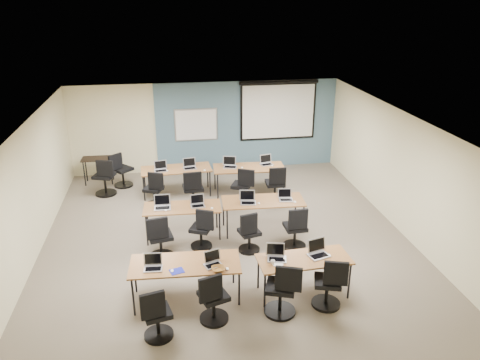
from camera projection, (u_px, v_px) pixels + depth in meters
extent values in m
cube|color=#6B6354|center=(226.00, 238.00, 10.48)|extent=(8.00, 9.00, 0.02)
cube|color=white|center=(225.00, 121.00, 9.47)|extent=(8.00, 9.00, 0.02)
cube|color=beige|center=(206.00, 127.00, 14.09)|extent=(8.00, 0.04, 2.70)
cube|color=beige|center=(273.00, 317.00, 5.86)|extent=(8.00, 0.04, 2.70)
cube|color=beige|center=(28.00, 195.00, 9.38)|extent=(0.04, 9.00, 2.70)
cube|color=beige|center=(401.00, 172.00, 10.57)|extent=(0.04, 9.00, 2.70)
cube|color=#3D5977|center=(247.00, 125.00, 14.25)|extent=(5.50, 0.04, 2.70)
cube|color=#A6ADB6|center=(196.00, 125.00, 13.95)|extent=(1.28, 0.02, 0.98)
cube|color=white|center=(196.00, 125.00, 13.94)|extent=(1.20, 0.02, 0.90)
cube|color=black|center=(278.00, 110.00, 14.17)|extent=(2.32, 0.03, 1.82)
cube|color=white|center=(278.00, 112.00, 14.18)|extent=(2.20, 0.02, 1.62)
cylinder|color=black|center=(279.00, 83.00, 13.85)|extent=(2.40, 0.10, 0.10)
cube|color=#9D5A2B|center=(185.00, 264.00, 8.18)|extent=(1.93, 0.80, 0.03)
cylinder|color=black|center=(133.00, 298.00, 7.86)|extent=(0.04, 0.04, 0.70)
cylinder|color=black|center=(239.00, 288.00, 8.13)|extent=(0.04, 0.04, 0.70)
cylinder|color=black|center=(135.00, 276.00, 8.49)|extent=(0.04, 0.04, 0.70)
cylinder|color=black|center=(233.00, 267.00, 8.76)|extent=(0.04, 0.04, 0.70)
cube|color=olive|center=(304.00, 259.00, 8.32)|extent=(1.66, 0.69, 0.03)
cylinder|color=black|center=(265.00, 290.00, 8.08)|extent=(0.04, 0.04, 0.70)
cylinder|color=black|center=(349.00, 282.00, 8.31)|extent=(0.04, 0.04, 0.70)
cylinder|color=black|center=(258.00, 272.00, 8.60)|extent=(0.04, 0.04, 0.70)
cylinder|color=black|center=(338.00, 264.00, 8.83)|extent=(0.04, 0.04, 0.70)
cube|color=olive|center=(182.00, 207.00, 10.32)|extent=(1.70, 0.71, 0.03)
cylinder|color=black|center=(147.00, 231.00, 10.07)|extent=(0.04, 0.04, 0.70)
cylinder|color=black|center=(220.00, 226.00, 10.30)|extent=(0.04, 0.04, 0.70)
cylinder|color=black|center=(147.00, 219.00, 10.61)|extent=(0.04, 0.04, 0.70)
cylinder|color=black|center=(217.00, 214.00, 10.84)|extent=(0.04, 0.04, 0.70)
cube|color=brown|center=(263.00, 201.00, 10.64)|extent=(1.86, 0.78, 0.03)
cylinder|color=black|center=(227.00, 225.00, 10.34)|extent=(0.04, 0.04, 0.70)
cylinder|color=black|center=(303.00, 219.00, 10.60)|extent=(0.04, 0.04, 0.70)
cylinder|color=black|center=(223.00, 212.00, 10.94)|extent=(0.04, 0.04, 0.70)
cylinder|color=black|center=(296.00, 207.00, 11.20)|extent=(0.04, 0.04, 0.70)
cube|color=brown|center=(176.00, 169.00, 12.55)|extent=(1.86, 0.78, 0.03)
cylinder|color=black|center=(144.00, 188.00, 12.26)|extent=(0.04, 0.04, 0.70)
cylinder|color=black|center=(210.00, 184.00, 12.52)|extent=(0.04, 0.04, 0.70)
cylinder|color=black|center=(145.00, 179.00, 12.86)|extent=(0.04, 0.04, 0.70)
cylinder|color=black|center=(208.00, 175.00, 13.12)|extent=(0.04, 0.04, 0.70)
cube|color=brown|center=(249.00, 168.00, 12.65)|extent=(1.91, 0.80, 0.03)
cylinder|color=black|center=(218.00, 187.00, 12.34)|extent=(0.04, 0.04, 0.70)
cylinder|color=black|center=(284.00, 183.00, 12.61)|extent=(0.04, 0.04, 0.70)
cylinder|color=black|center=(215.00, 178.00, 12.96)|extent=(0.04, 0.04, 0.70)
cylinder|color=black|center=(278.00, 174.00, 13.23)|extent=(0.04, 0.04, 0.70)
cube|color=silver|center=(153.00, 269.00, 7.98)|extent=(0.31, 0.23, 0.02)
cube|color=black|center=(153.00, 269.00, 7.96)|extent=(0.26, 0.13, 0.00)
cube|color=silver|center=(153.00, 259.00, 8.05)|extent=(0.31, 0.06, 0.21)
cube|color=black|center=(153.00, 259.00, 8.05)|extent=(0.27, 0.04, 0.18)
ellipsoid|color=white|center=(172.00, 271.00, 7.93)|extent=(0.07, 0.10, 0.03)
cylinder|color=black|center=(159.00, 335.00, 7.50)|extent=(0.47, 0.47, 0.05)
cylinder|color=black|center=(158.00, 325.00, 7.43)|extent=(0.06, 0.06, 0.42)
cube|color=black|center=(157.00, 312.00, 7.34)|extent=(0.42, 0.42, 0.08)
cube|color=black|center=(153.00, 305.00, 7.06)|extent=(0.38, 0.06, 0.44)
cube|color=beige|center=(213.00, 265.00, 8.09)|extent=(0.30, 0.22, 0.02)
cube|color=black|center=(213.00, 265.00, 8.07)|extent=(0.26, 0.13, 0.00)
cube|color=beige|center=(212.00, 256.00, 8.16)|extent=(0.30, 0.06, 0.21)
cube|color=black|center=(212.00, 256.00, 8.15)|extent=(0.26, 0.04, 0.17)
ellipsoid|color=white|center=(227.00, 269.00, 7.99)|extent=(0.08, 0.10, 0.03)
cylinder|color=black|center=(214.00, 318.00, 7.88)|extent=(0.49, 0.49, 0.05)
cylinder|color=black|center=(214.00, 309.00, 7.81)|extent=(0.06, 0.06, 0.44)
cube|color=black|center=(214.00, 296.00, 7.71)|extent=(0.44, 0.44, 0.08)
cube|color=black|center=(211.00, 289.00, 7.43)|extent=(0.40, 0.06, 0.44)
cube|color=#AEADB6|center=(277.00, 259.00, 8.27)|extent=(0.33, 0.24, 0.02)
cube|color=black|center=(277.00, 259.00, 8.25)|extent=(0.28, 0.14, 0.00)
cube|color=#AEADB6|center=(275.00, 249.00, 8.34)|extent=(0.33, 0.06, 0.23)
cube|color=black|center=(275.00, 250.00, 8.33)|extent=(0.29, 0.04, 0.19)
ellipsoid|color=white|center=(285.00, 259.00, 8.28)|extent=(0.09, 0.11, 0.04)
cylinder|color=black|center=(280.00, 311.00, 8.06)|extent=(0.55, 0.55, 0.05)
cylinder|color=black|center=(280.00, 300.00, 7.98)|extent=(0.06, 0.06, 0.48)
cube|color=black|center=(281.00, 287.00, 7.87)|extent=(0.48, 0.48, 0.08)
cube|color=black|center=(289.00, 279.00, 7.59)|extent=(0.44, 0.06, 0.44)
cube|color=#BDBDBD|center=(319.00, 256.00, 8.38)|extent=(0.36, 0.26, 0.02)
cube|color=black|center=(319.00, 256.00, 8.36)|extent=(0.31, 0.15, 0.00)
cube|color=#BDBDBD|center=(317.00, 245.00, 8.46)|extent=(0.36, 0.07, 0.25)
cube|color=black|center=(317.00, 245.00, 8.46)|extent=(0.32, 0.05, 0.20)
ellipsoid|color=white|center=(329.00, 255.00, 8.39)|extent=(0.07, 0.11, 0.03)
cylinder|color=black|center=(326.00, 303.00, 8.26)|extent=(0.51, 0.51, 0.05)
cylinder|color=black|center=(327.00, 294.00, 8.18)|extent=(0.06, 0.06, 0.45)
cube|color=black|center=(328.00, 281.00, 8.08)|extent=(0.45, 0.45, 0.08)
cube|color=black|center=(336.00, 273.00, 7.81)|extent=(0.41, 0.06, 0.44)
cube|color=#ABABAB|center=(163.00, 208.00, 10.23)|extent=(0.36, 0.26, 0.02)
cube|color=black|center=(162.00, 208.00, 10.21)|extent=(0.30, 0.15, 0.00)
cube|color=#ABABAB|center=(162.00, 200.00, 10.31)|extent=(0.36, 0.07, 0.25)
cube|color=black|center=(162.00, 200.00, 10.30)|extent=(0.31, 0.05, 0.20)
ellipsoid|color=white|center=(166.00, 210.00, 10.12)|extent=(0.08, 0.10, 0.03)
cylinder|color=black|center=(162.00, 256.00, 9.72)|extent=(0.53, 0.53, 0.05)
cylinder|color=black|center=(161.00, 247.00, 9.64)|extent=(0.06, 0.06, 0.47)
cube|color=black|center=(160.00, 236.00, 9.54)|extent=(0.47, 0.47, 0.08)
cube|color=black|center=(157.00, 228.00, 9.24)|extent=(0.43, 0.06, 0.44)
cube|color=#B1B1BB|center=(198.00, 206.00, 10.33)|extent=(0.31, 0.22, 0.02)
cube|color=black|center=(198.00, 206.00, 10.30)|extent=(0.26, 0.13, 0.00)
cube|color=#B1B1BB|center=(197.00, 199.00, 10.39)|extent=(0.31, 0.06, 0.21)
cube|color=black|center=(197.00, 199.00, 10.39)|extent=(0.27, 0.04, 0.17)
ellipsoid|color=white|center=(212.00, 208.00, 10.23)|extent=(0.06, 0.09, 0.03)
cylinder|color=black|center=(201.00, 246.00, 10.13)|extent=(0.47, 0.47, 0.05)
cylinder|color=black|center=(201.00, 238.00, 10.06)|extent=(0.06, 0.06, 0.41)
cube|color=black|center=(201.00, 228.00, 9.97)|extent=(0.41, 0.41, 0.08)
cube|color=black|center=(205.00, 220.00, 9.72)|extent=(0.38, 0.06, 0.44)
cube|color=#BCBCBC|center=(248.00, 203.00, 10.47)|extent=(0.35, 0.25, 0.02)
cube|color=black|center=(248.00, 203.00, 10.45)|extent=(0.30, 0.15, 0.00)
cube|color=#BCBCBC|center=(247.00, 195.00, 10.55)|extent=(0.35, 0.06, 0.24)
cube|color=black|center=(247.00, 195.00, 10.54)|extent=(0.31, 0.05, 0.20)
ellipsoid|color=white|center=(259.00, 203.00, 10.46)|extent=(0.06, 0.09, 0.03)
cylinder|color=black|center=(249.00, 249.00, 9.99)|extent=(0.46, 0.46, 0.05)
cylinder|color=black|center=(249.00, 242.00, 9.92)|extent=(0.06, 0.06, 0.41)
cube|color=black|center=(249.00, 232.00, 9.83)|extent=(0.41, 0.41, 0.08)
cube|color=black|center=(249.00, 224.00, 9.56)|extent=(0.37, 0.06, 0.44)
cube|color=#BDBDBD|center=(286.00, 200.00, 10.63)|extent=(0.31, 0.23, 0.02)
cube|color=black|center=(286.00, 200.00, 10.60)|extent=(0.26, 0.13, 0.00)
cube|color=#BDBDBD|center=(285.00, 193.00, 10.69)|extent=(0.31, 0.06, 0.21)
cube|color=black|center=(285.00, 193.00, 10.69)|extent=(0.27, 0.04, 0.18)
ellipsoid|color=white|center=(295.00, 202.00, 10.53)|extent=(0.08, 0.11, 0.04)
cylinder|color=black|center=(294.00, 246.00, 10.13)|extent=(0.50, 0.50, 0.05)
cylinder|color=black|center=(295.00, 238.00, 10.06)|extent=(0.06, 0.06, 0.45)
cube|color=black|center=(295.00, 227.00, 9.96)|extent=(0.45, 0.45, 0.08)
cube|color=black|center=(298.00, 219.00, 9.67)|extent=(0.41, 0.06, 0.44)
cube|color=#B3B3B7|center=(161.00, 171.00, 12.36)|extent=(0.33, 0.24, 0.02)
cube|color=black|center=(161.00, 171.00, 12.33)|extent=(0.28, 0.14, 0.00)
cube|color=#B3B3B7|center=(160.00, 165.00, 12.43)|extent=(0.33, 0.06, 0.23)
cube|color=black|center=(160.00, 165.00, 12.42)|extent=(0.29, 0.04, 0.19)
ellipsoid|color=white|center=(167.00, 171.00, 12.35)|extent=(0.07, 0.09, 0.03)
cylinder|color=black|center=(155.00, 205.00, 12.08)|extent=(0.49, 0.49, 0.05)
cylinder|color=black|center=(154.00, 198.00, 12.01)|extent=(0.06, 0.06, 0.43)
cube|color=black|center=(154.00, 189.00, 11.92)|extent=(0.43, 0.43, 0.08)
cube|color=black|center=(156.00, 181.00, 11.66)|extent=(0.40, 0.06, 0.44)
cube|color=#B1B1B1|center=(190.00, 168.00, 12.53)|extent=(0.34, 0.25, 0.02)
cube|color=black|center=(190.00, 168.00, 12.50)|extent=(0.29, 0.15, 0.00)
cube|color=#B1B1B1|center=(189.00, 162.00, 12.60)|extent=(0.34, 0.06, 0.24)
cube|color=black|center=(189.00, 162.00, 12.59)|extent=(0.30, 0.04, 0.19)
ellipsoid|color=white|center=(205.00, 170.00, 12.39)|extent=(0.09, 0.12, 0.04)
cylinder|color=black|center=(194.00, 206.00, 12.02)|extent=(0.56, 0.56, 0.05)
cylinder|color=black|center=(193.00, 198.00, 11.93)|extent=(0.06, 0.06, 0.49)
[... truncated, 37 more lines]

